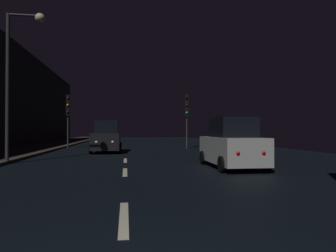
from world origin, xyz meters
The scene contains 8 objects.
ground centered at (0.00, 24.50, -0.01)m, with size 27.29×84.00×0.02m, color black.
sidewalk_left centered at (-7.44, 24.50, 0.07)m, with size 4.40×84.00×0.15m, color #38332B.
lane_centerline centered at (0.00, 8.40, 0.01)m, with size 0.16×12.50×0.01m.
traffic_light_far_left centered at (-5.14, 25.98, 3.43)m, with size 0.33×0.47×4.74m.
traffic_light_far_right centered at (5.14, 23.06, 3.32)m, with size 0.36×0.48×4.60m.
streetlamp_overhead centered at (-4.88, 12.39, 4.65)m, with size 1.70×0.44×6.98m.
car_approaching_headlights centered at (-1.32, 19.50, 1.01)m, with size 2.03×4.40×2.22m.
car_parked_right_near centered at (4.34, 9.68, 0.94)m, with size 1.88×4.08×2.05m.
Camera 1 is at (0.03, -2.44, 1.54)m, focal length 32.75 mm.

